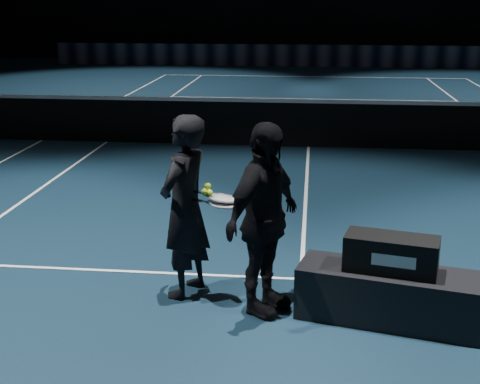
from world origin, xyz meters
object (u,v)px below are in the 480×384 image
object	(u,v)px
racket_bag	(391,254)
player_b	(264,220)
player_bench	(388,296)
racket_upper	(223,198)
player_a	(185,207)
racket_lower	(225,205)
tennis_balls	(207,190)

from	to	relation	value
racket_bag	player_b	bearing A→B (deg)	-170.65
player_bench	racket_upper	bearing A→B (deg)	-176.80
player_bench	player_b	distance (m)	1.34
player_a	racket_bag	bearing A→B (deg)	99.88
racket_lower	tennis_balls	world-z (taller)	tennis_balls
racket_bag	player_b	xyz separation A→B (m)	(-1.16, 0.08, 0.25)
player_bench	player_a	distance (m)	2.10
racket_lower	tennis_balls	size ratio (longest dim) A/B	5.67
player_b	racket_lower	distance (m)	0.41
player_bench	player_a	world-z (taller)	player_a
racket_bag	racket_upper	size ratio (longest dim) A/B	1.21
player_bench	player_b	size ratio (longest dim) A/B	0.90
racket_bag	racket_lower	size ratio (longest dim) A/B	1.21
racket_bag	tennis_balls	world-z (taller)	tennis_balls
racket_upper	player_b	bearing A→B (deg)	-9.08
racket_bag	player_a	distance (m)	2.01
player_b	racket_lower	world-z (taller)	player_b
player_bench	racket_bag	world-z (taller)	racket_bag
racket_lower	tennis_balls	xyz separation A→B (m)	(-0.18, 0.07, 0.11)
player_b	racket_lower	size ratio (longest dim) A/B	2.68
player_a	racket_lower	xyz separation A→B (m)	(0.42, -0.16, 0.09)
racket_upper	tennis_balls	xyz separation A→B (m)	(-0.15, 0.02, 0.07)
tennis_balls	racket_bag	bearing A→B (deg)	-9.73
player_a	racket_upper	distance (m)	0.42
racket_bag	racket_lower	distance (m)	1.59
racket_bag	racket_upper	xyz separation A→B (m)	(-1.57, 0.28, 0.39)
player_a	racket_lower	bearing A→B (deg)	89.99
player_bench	racket_upper	xyz separation A→B (m)	(-1.57, 0.28, 0.80)
racket_bag	racket_upper	bearing A→B (deg)	-176.80
player_a	player_b	xyz separation A→B (m)	(0.79, -0.30, 0.00)
player_a	player_b	world-z (taller)	same
player_a	racket_upper	world-z (taller)	player_a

